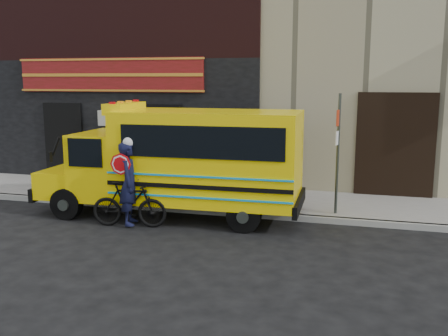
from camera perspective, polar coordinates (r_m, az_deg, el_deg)
ground at (r=10.67m, az=-1.94°, el=-9.16°), size 120.00×120.00×0.00m
curb at (r=13.04m, az=1.45°, el=-5.19°), size 40.00×0.20×0.15m
sidewalk at (r=14.45m, az=2.88°, el=-3.67°), size 40.00×3.00×0.15m
building at (r=20.46m, az=6.93°, el=17.40°), size 20.00×10.70×12.00m
school_bus at (r=12.74m, az=-4.63°, el=1.01°), size 6.95×2.52×2.92m
sign_pole at (r=12.74m, az=12.86°, el=1.90°), size 0.09×0.28×3.18m
bicycle at (r=12.21m, az=-10.78°, el=-4.13°), size 1.89×0.75×1.10m
cyclist at (r=12.19m, az=-10.73°, el=-1.97°), size 0.65×0.83×2.01m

